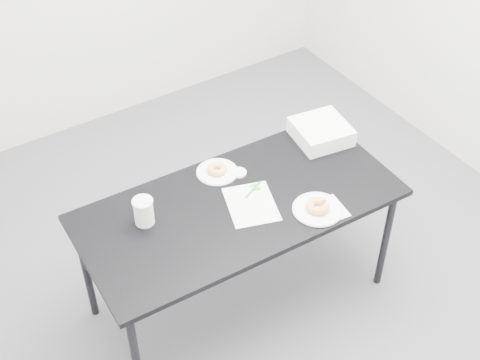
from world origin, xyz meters
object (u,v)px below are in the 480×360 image
pen (253,189)px  donut_near (318,206)px  plate_near (317,209)px  coffee_cup (144,211)px  table (239,211)px  donut_far (217,169)px  plate_far (217,172)px  bakery_box (321,132)px  scorecard (251,204)px

pen → donut_near: size_ratio=1.18×
plate_near → coffee_cup: bearing=152.8°
table → donut_far: donut_far is taller
donut_far → plate_far: bearing=0.0°
plate_far → donut_near: bearing=-62.5°
pen → bakery_box: (0.54, 0.15, 0.04)m
plate_near → donut_far: 0.56m
table → donut_far: bearing=85.5°
table → bakery_box: (0.65, 0.19, 0.10)m
plate_near → donut_far: (-0.26, 0.50, 0.02)m
table → scorecard: 0.08m
donut_far → plate_near: bearing=-62.5°
donut_near → plate_far: donut_near is taller
bakery_box → donut_far: bearing=-177.1°
table → donut_far: 0.26m
pen → donut_near: 0.34m
plate_near → coffee_cup: 0.83m
pen → donut_near: bearing=-82.4°
bakery_box → pen: bearing=-155.6°
scorecard → donut_far: (-0.02, 0.29, 0.02)m
plate_far → scorecard: bearing=-87.0°
pen → plate_far: pen is taller
scorecard → coffee_cup: size_ratio=2.08×
table → plate_near: size_ratio=6.60×
table → coffee_cup: size_ratio=11.50×
scorecard → bakery_box: 0.65m
table → pen: 0.13m
plate_near → donut_near: donut_near is taller
table → bakery_box: 0.68m
donut_far → table: bearing=-96.3°
plate_near → bakery_box: bearing=50.6°
scorecard → plate_near: 0.32m
pen → plate_far: bearing=85.1°
table → scorecard: (0.04, -0.04, 0.06)m
plate_near → pen: bearing=122.6°
coffee_cup → bakery_box: bearing=3.1°
pen → donut_far: (-0.08, 0.21, 0.02)m
scorecard → pen: bearing=69.4°
table → coffee_cup: 0.48m
scorecard → plate_near: (0.24, -0.21, 0.01)m
plate_near → donut_far: size_ratio=2.41×
table → pen: pen is taller
scorecard → coffee_cup: bearing=178.9°
pen → bakery_box: bakery_box is taller
table → donut_near: bearing=-38.9°
plate_far → pen: bearing=-70.0°
pen → donut_far: donut_far is taller
scorecard → donut_far: donut_far is taller
plate_far → donut_far: 0.02m
table → bakery_box: bakery_box is taller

